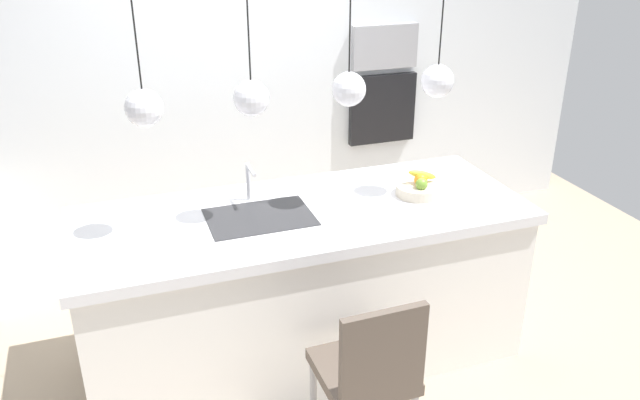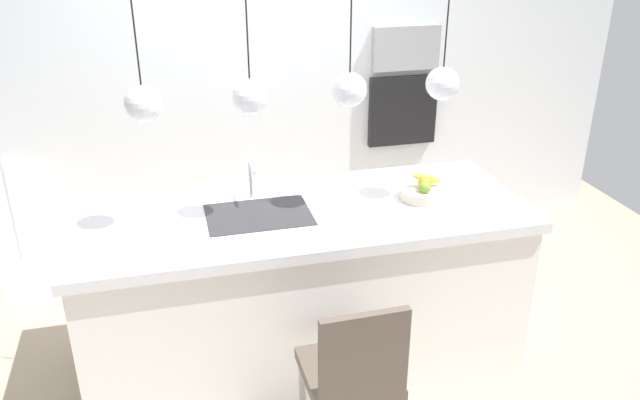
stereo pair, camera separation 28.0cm
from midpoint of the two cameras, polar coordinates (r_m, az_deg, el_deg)
floor at (r=4.00m, az=0.63°, el=-13.44°), size 6.60×6.60×0.00m
back_wall at (r=4.91m, az=-4.35°, el=10.76°), size 6.00×0.10×2.60m
kitchen_island at (r=3.72m, az=0.67°, el=-7.59°), size 2.48×0.96×0.96m
sink_basin at (r=3.45m, az=-3.17°, el=-1.44°), size 0.56×0.40×0.02m
faucet at (r=3.58m, az=-3.90°, el=2.13°), size 0.02×0.17×0.22m
fruit_bowl at (r=3.69m, az=11.26°, el=0.75°), size 0.26×0.25×0.16m
microwave at (r=5.14m, az=9.24°, el=13.22°), size 0.54×0.08×0.34m
oven at (r=5.26m, az=8.87°, el=7.87°), size 0.56×0.08×0.56m
chair_near at (r=3.05m, az=5.71°, el=-15.11°), size 0.43×0.45×0.93m
pendant_light_left at (r=3.16m, az=-13.03°, el=8.38°), size 0.18×0.18×0.78m
pendant_light_center_left at (r=3.21m, az=-3.73°, el=9.20°), size 0.18×0.18×0.78m
pendant_light_center_right at (r=3.34m, az=5.09°, el=9.76°), size 0.18×0.18×0.78m
pendant_light_right at (r=3.54m, az=13.12°, el=10.07°), size 0.18×0.18×0.78m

